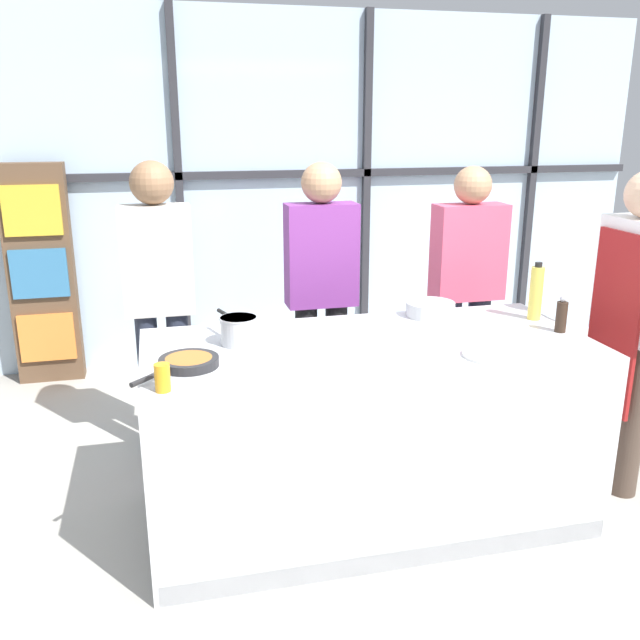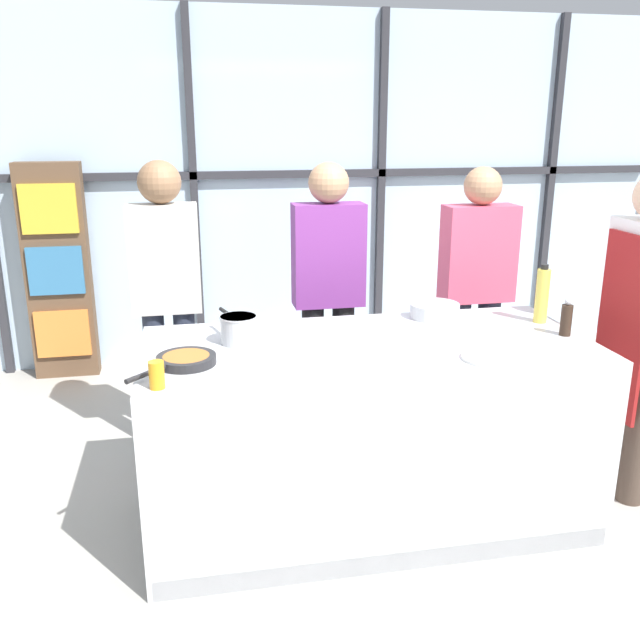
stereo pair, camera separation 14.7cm
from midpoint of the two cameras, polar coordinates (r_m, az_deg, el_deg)
The scene contains 15 objects.
ground_plane at distance 3.67m, azimuth 2.69°, elevation -15.89°, with size 18.00×18.00×0.00m, color #ADA89E.
back_window_wall at distance 5.65m, azimuth -4.58°, elevation 10.80°, with size 6.40×0.10×2.80m.
bookshelf at distance 5.56m, azimuth -23.10°, elevation 3.49°, with size 0.48×0.19×1.67m.
demo_island at distance 3.44m, azimuth 2.78°, elevation -9.33°, with size 2.16×0.97×0.94m.
chef at distance 3.86m, azimuth 23.80°, elevation 0.37°, with size 0.24×0.44×1.73m.
spectator_far_left at distance 4.06m, azimuth -14.41°, elevation 2.54°, with size 0.40×0.25×1.75m.
spectator_center_left at distance 4.16m, azimuth -0.89°, elevation 2.98°, with size 0.43×0.24×1.73m.
spectator_center_right at distance 4.48m, azimuth 11.34°, elevation 3.19°, with size 0.46×0.24×1.69m.
frying_pan at distance 3.01m, azimuth -12.45°, elevation -3.49°, with size 0.38×0.38×0.04m.
saucepan at distance 3.25m, azimuth -8.17°, elevation -0.82°, with size 0.18×0.32×0.13m.
white_plate at distance 3.16m, azimuth 13.07°, elevation -2.88°, with size 0.28×0.28×0.01m, color white.
mixing_bowl at distance 3.73m, azimuth 8.17°, elevation 0.96°, with size 0.27×0.27×0.08m.
oil_bottle at distance 3.76m, azimuth 16.67°, elevation 2.22°, with size 0.07×0.07×0.31m.
pepper_grinder at distance 3.59m, azimuth 18.57°, elevation 0.34°, with size 0.06×0.06×0.19m.
juice_glass_near at distance 2.76m, azimuth -14.62°, elevation -4.74°, with size 0.06×0.06×0.11m, color orange.
Camera 1 is at (-0.96, -2.95, 1.97)m, focal length 38.00 mm.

